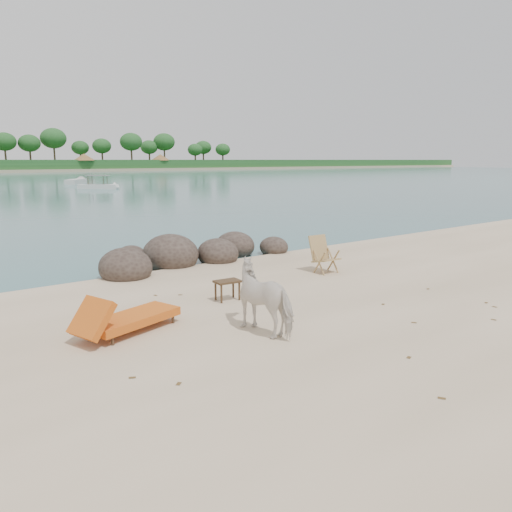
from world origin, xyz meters
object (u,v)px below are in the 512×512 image
Objects in this scene: boulders at (186,255)px; side_table at (227,292)px; lounge_chair at (133,315)px; deck_chair at (326,256)px; cow at (267,298)px.

side_table is (-1.33, -4.21, -0.01)m from boulders.
lounge_chair is 2.15× the size of deck_chair.
side_table is 3.75m from deck_chair.
cow is 2.70× the size of side_table.
cow is (-1.87, -6.27, 0.40)m from boulders.
side_table is 0.26× the size of lounge_chair.
boulders is at bearing 126.23° from deck_chair.
boulders is 4.41m from side_table.
boulders is at bearing 34.64° from lounge_chair.
deck_chair is (2.35, -3.57, 0.27)m from boulders.
deck_chair is at bearing -154.97° from cow.
lounge_chair is (-3.79, -4.79, 0.09)m from boulders.
deck_chair is at bearing 14.60° from side_table.
side_table is at bearing -167.30° from deck_chair.
cow is at bearing -54.82° from lounge_chair.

